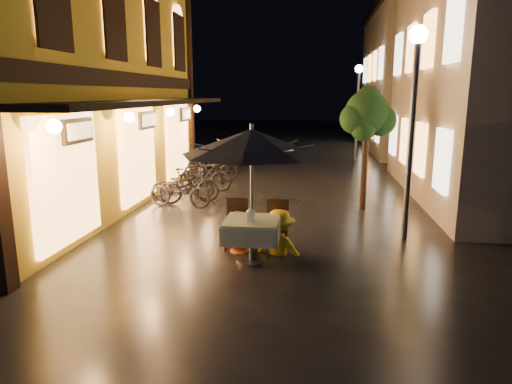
# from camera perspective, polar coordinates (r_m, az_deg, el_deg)

# --- Properties ---
(ground) EXTENTS (90.00, 90.00, 0.00)m
(ground) POSITION_cam_1_polar(r_m,az_deg,el_deg) (7.97, -1.24, -9.59)
(ground) COLOR black
(ground) RESTS_ON ground
(west_building) EXTENTS (5.90, 11.40, 7.40)m
(west_building) POSITION_cam_1_polar(r_m,az_deg,el_deg) (13.24, -24.59, 14.37)
(west_building) COLOR yellow
(west_building) RESTS_ON ground
(east_building_far) EXTENTS (7.30, 10.30, 7.30)m
(east_building_far) POSITION_cam_1_polar(r_m,az_deg,el_deg) (26.12, 22.01, 12.83)
(east_building_far) COLOR #B8A08D
(east_building_far) RESTS_ON ground
(street_tree) EXTENTS (1.43, 1.20, 3.15)m
(street_tree) POSITION_cam_1_polar(r_m,az_deg,el_deg) (11.92, 13.76, 9.25)
(street_tree) COLOR black
(street_tree) RESTS_ON ground
(streetlamp_near) EXTENTS (0.36, 0.36, 4.23)m
(streetlamp_near) POSITION_cam_1_polar(r_m,az_deg,el_deg) (9.51, 19.14, 11.29)
(streetlamp_near) COLOR #59595E
(streetlamp_near) RESTS_ON ground
(streetlamp_far) EXTENTS (0.36, 0.36, 4.23)m
(streetlamp_far) POSITION_cam_1_polar(r_m,az_deg,el_deg) (21.41, 12.63, 11.76)
(streetlamp_far) COLOR #59595E
(streetlamp_far) RESTS_ON ground
(cafe_table) EXTENTS (0.99, 0.99, 0.78)m
(cafe_table) POSITION_cam_1_polar(r_m,az_deg,el_deg) (8.12, -0.54, -4.77)
(cafe_table) COLOR #59595E
(cafe_table) RESTS_ON ground
(patio_umbrella) EXTENTS (2.46, 2.46, 2.46)m
(patio_umbrella) POSITION_cam_1_polar(r_m,az_deg,el_deg) (7.82, -0.56, 6.25)
(patio_umbrella) COLOR #59595E
(patio_umbrella) RESTS_ON ground
(cafe_chair_left) EXTENTS (0.42, 0.42, 0.97)m
(cafe_chair_left) POSITION_cam_1_polar(r_m,az_deg,el_deg) (8.90, -2.45, -3.60)
(cafe_chair_left) COLOR black
(cafe_chair_left) RESTS_ON ground
(cafe_chair_right) EXTENTS (0.42, 0.42, 0.97)m
(cafe_chair_right) POSITION_cam_1_polar(r_m,az_deg,el_deg) (8.80, 2.70, -3.78)
(cafe_chair_right) COLOR black
(cafe_chair_right) RESTS_ON ground
(table_lantern) EXTENTS (0.16, 0.16, 0.25)m
(table_lantern) POSITION_cam_1_polar(r_m,az_deg,el_deg) (7.91, -0.67, -2.75)
(table_lantern) COLOR white
(table_lantern) RESTS_ON cafe_table
(person_orange) EXTENTS (0.85, 0.73, 1.51)m
(person_orange) POSITION_cam_1_polar(r_m,az_deg,el_deg) (8.70, -2.21, -2.47)
(person_orange) COLOR #D25F2A
(person_orange) RESTS_ON ground
(person_yellow) EXTENTS (1.14, 0.77, 1.64)m
(person_yellow) POSITION_cam_1_polar(r_m,az_deg,el_deg) (8.52, 2.96, -2.36)
(person_yellow) COLOR yellow
(person_yellow) RESTS_ON ground
(bicycle_0) EXTENTS (1.74, 0.76, 0.89)m
(bicycle_0) POSITION_cam_1_polar(r_m,az_deg,el_deg) (12.23, -9.51, 0.15)
(bicycle_0) COLOR black
(bicycle_0) RESTS_ON ground
(bicycle_1) EXTENTS (1.71, 1.07, 1.00)m
(bicycle_1) POSITION_cam_1_polar(r_m,az_deg,el_deg) (12.60, -8.38, 0.78)
(bicycle_1) COLOR black
(bicycle_1) RESTS_ON ground
(bicycle_2) EXTENTS (1.84, 1.11, 0.92)m
(bicycle_2) POSITION_cam_1_polar(r_m,az_deg,el_deg) (12.97, -9.09, 0.90)
(bicycle_2) COLOR black
(bicycle_2) RESTS_ON ground
(bicycle_3) EXTENTS (1.68, 0.53, 1.00)m
(bicycle_3) POSITION_cam_1_polar(r_m,az_deg,el_deg) (14.22, -6.39, 2.13)
(bicycle_3) COLOR black
(bicycle_3) RESTS_ON ground
(bicycle_4) EXTENTS (1.95, 1.16, 0.97)m
(bicycle_4) POSITION_cam_1_polar(r_m,az_deg,el_deg) (15.60, -5.70, 2.98)
(bicycle_4) COLOR black
(bicycle_4) RESTS_ON ground
(bicycle_5) EXTENTS (1.62, 1.06, 0.95)m
(bicycle_5) POSITION_cam_1_polar(r_m,az_deg,el_deg) (16.73, -6.11, 3.55)
(bicycle_5) COLOR black
(bicycle_5) RESTS_ON ground
(bicycle_6) EXTENTS (1.98, 1.34, 0.99)m
(bicycle_6) POSITION_cam_1_polar(r_m,az_deg,el_deg) (17.89, -4.87, 4.20)
(bicycle_6) COLOR black
(bicycle_6) RESTS_ON ground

